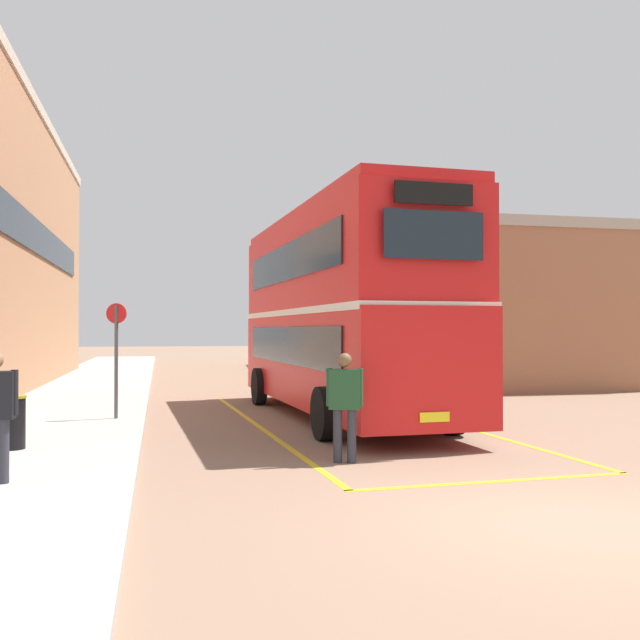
% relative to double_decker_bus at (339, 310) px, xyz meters
% --- Properties ---
extents(ground_plane, '(135.60, 135.60, 0.00)m').
position_rel_double_decker_bus_xyz_m(ground_plane, '(0.09, 5.15, -2.51)').
color(ground_plane, '#846651').
extents(sidewalk_left, '(4.00, 57.60, 0.14)m').
position_rel_double_decker_bus_xyz_m(sidewalk_left, '(-6.41, 7.55, -2.44)').
color(sidewalk_left, '#A39E93').
rests_on(sidewalk_left, ground).
extents(depot_building_right, '(7.19, 16.64, 5.73)m').
position_rel_double_decker_bus_xyz_m(depot_building_right, '(9.12, 12.78, 0.35)').
color(depot_building_right, '#9E6647').
rests_on(depot_building_right, ground).
extents(double_decker_bus, '(3.24, 10.68, 4.75)m').
position_rel_double_decker_bus_xyz_m(double_decker_bus, '(0.00, 0.00, 0.00)').
color(double_decker_bus, black).
rests_on(double_decker_bus, ground).
extents(single_deck_bus, '(3.20, 9.21, 3.02)m').
position_rel_double_decker_bus_xyz_m(single_deck_bus, '(3.09, 21.20, -0.88)').
color(single_deck_bus, black).
rests_on(single_deck_bus, ground).
extents(pedestrian_boarding, '(0.55, 0.36, 1.70)m').
position_rel_double_decker_bus_xyz_m(pedestrian_boarding, '(-1.33, -5.53, -1.53)').
color(pedestrian_boarding, '#2D2D38').
rests_on(pedestrian_boarding, ground).
extents(litter_bin, '(0.45, 0.45, 0.85)m').
position_rel_double_decker_bus_xyz_m(litter_bin, '(-6.43, -3.95, -1.94)').
color(litter_bin, black).
rests_on(litter_bin, sidewalk_left).
extents(bus_stop_sign, '(0.43, 0.14, 2.48)m').
position_rel_double_decker_bus_xyz_m(bus_stop_sign, '(-5.03, -0.22, -0.87)').
color(bus_stop_sign, '#4C4C51').
rests_on(bus_stop_sign, sidewalk_left).
extents(bay_marking_yellow, '(4.84, 12.77, 0.01)m').
position_rel_double_decker_bus_xyz_m(bay_marking_yellow, '(0.04, -1.96, -2.51)').
color(bay_marking_yellow, gold).
rests_on(bay_marking_yellow, ground).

